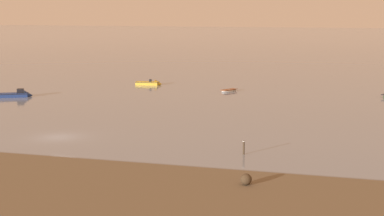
# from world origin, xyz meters

# --- Properties ---
(ground_plane) EXTENTS (800.00, 800.00, 0.00)m
(ground_plane) POSITION_xyz_m (0.00, 0.00, 0.00)
(ground_plane) COLOR gray
(mudflat_shore) EXTENTS (332.65, 26.81, 0.25)m
(mudflat_shore) POSITION_xyz_m (7.90, -22.23, 0.13)
(mudflat_shore) COLOR brown
(mudflat_shore) RESTS_ON ground
(tidal_rock_near) EXTENTS (0.86, 0.86, 0.86)m
(tidal_rock_near) POSITION_xyz_m (22.49, -12.94, 0.68)
(tidal_rock_near) COLOR #402F1E
(tidal_rock_near) RESTS_ON mudflat_shore
(rowboat_moored_3) EXTENTS (2.54, 3.52, 0.53)m
(rowboat_moored_3) POSITION_xyz_m (8.38, 40.65, 0.14)
(rowboat_moored_3) COLOR white
(rowboat_moored_3) RESTS_ON ground
(motorboat_moored_2) EXTENTS (5.01, 3.70, 1.82)m
(motorboat_moored_2) POSITION_xyz_m (-20.54, 25.62, 0.28)
(motorboat_moored_2) COLOR navy
(motorboat_moored_2) RESTS_ON ground
(motorboat_moored_3) EXTENTS (4.78, 2.30, 1.57)m
(motorboat_moored_3) POSITION_xyz_m (-6.75, 45.56, 0.22)
(motorboat_moored_3) COLOR gold
(motorboat_moored_3) RESTS_ON ground
(mooring_post_left) EXTENTS (0.22, 0.22, 1.43)m
(mooring_post_left) POSITION_xyz_m (19.98, -2.14, 0.62)
(mooring_post_left) COLOR #413323
(mooring_post_left) RESTS_ON ground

